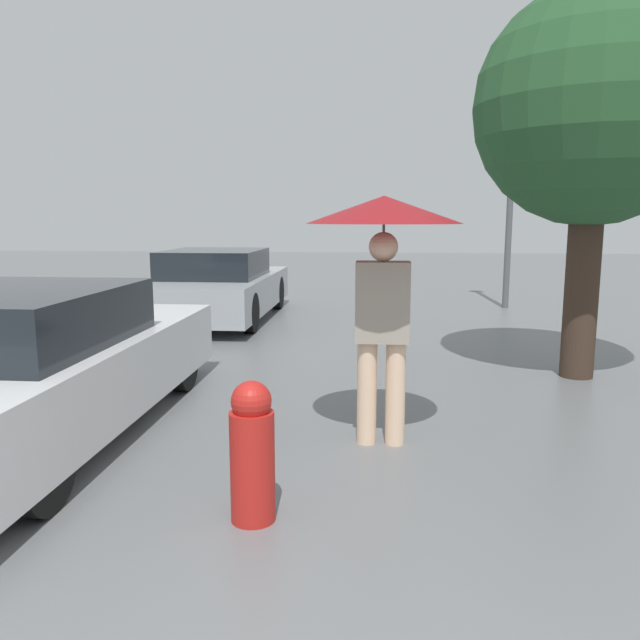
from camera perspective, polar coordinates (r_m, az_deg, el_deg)
pedestrian at (r=4.63m, az=5.83°, el=6.96°), size 1.15×1.15×1.88m
parked_car_nearest at (r=5.47m, az=-25.48°, el=-3.83°), size 1.85×4.30×1.19m
parked_car_farthest at (r=10.78m, az=-9.34°, el=3.04°), size 1.80×4.13×1.19m
tree at (r=7.30m, az=23.76°, el=17.24°), size 2.45×2.45×4.07m
street_lamp at (r=12.53m, az=17.26°, el=15.82°), size 0.35×0.35×4.85m
fire_hydrant at (r=3.63m, az=-6.22°, el=-11.92°), size 0.26×0.26×0.82m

